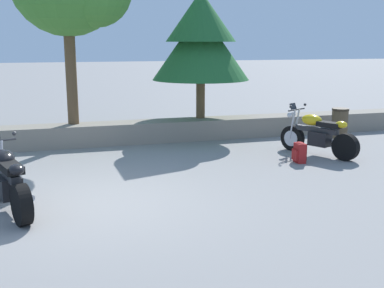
{
  "coord_description": "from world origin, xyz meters",
  "views": [
    {
      "loc": [
        -0.51,
        -7.74,
        2.64
      ],
      "look_at": [
        2.1,
        1.2,
        0.65
      ],
      "focal_mm": 44.71,
      "sensor_mm": 36.0,
      "label": 1
    }
  ],
  "objects_px": {
    "motorcycle_black_near_left": "(8,181)",
    "trash_bin": "(340,124)",
    "pine_tree_mid_right": "(201,38)",
    "motorcycle_yellow_centre": "(317,135)",
    "rider_backpack": "(300,152)"
  },
  "relations": [
    {
      "from": "motorcycle_black_near_left",
      "to": "trash_bin",
      "type": "xyz_separation_m",
      "value": [
        8.34,
        3.58,
        -0.05
      ]
    },
    {
      "from": "motorcycle_black_near_left",
      "to": "trash_bin",
      "type": "relative_size",
      "value": 2.33
    },
    {
      "from": "pine_tree_mid_right",
      "to": "trash_bin",
      "type": "xyz_separation_m",
      "value": [
        3.61,
        -1.36,
        -2.33
      ]
    },
    {
      "from": "motorcycle_black_near_left",
      "to": "pine_tree_mid_right",
      "type": "distance_m",
      "value": 7.21
    },
    {
      "from": "motorcycle_yellow_centre",
      "to": "rider_backpack",
      "type": "relative_size",
      "value": 4.05
    },
    {
      "from": "motorcycle_yellow_centre",
      "to": "pine_tree_mid_right",
      "type": "xyz_separation_m",
      "value": [
        -2.0,
        2.9,
        2.27
      ]
    },
    {
      "from": "motorcycle_yellow_centre",
      "to": "pine_tree_mid_right",
      "type": "bearing_deg",
      "value": 124.67
    },
    {
      "from": "pine_tree_mid_right",
      "to": "trash_bin",
      "type": "distance_m",
      "value": 4.51
    },
    {
      "from": "motorcycle_black_near_left",
      "to": "rider_backpack",
      "type": "distance_m",
      "value": 6.17
    },
    {
      "from": "motorcycle_yellow_centre",
      "to": "rider_backpack",
      "type": "bearing_deg",
      "value": -144.3
    },
    {
      "from": "motorcycle_yellow_centre",
      "to": "trash_bin",
      "type": "distance_m",
      "value": 2.22
    },
    {
      "from": "pine_tree_mid_right",
      "to": "trash_bin",
      "type": "relative_size",
      "value": 4.01
    },
    {
      "from": "motorcycle_black_near_left",
      "to": "rider_backpack",
      "type": "xyz_separation_m",
      "value": [
        5.98,
        1.5,
        -0.24
      ]
    },
    {
      "from": "pine_tree_mid_right",
      "to": "motorcycle_black_near_left",
      "type": "bearing_deg",
      "value": -133.73
    },
    {
      "from": "rider_backpack",
      "to": "pine_tree_mid_right",
      "type": "relative_size",
      "value": 0.14
    }
  ]
}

